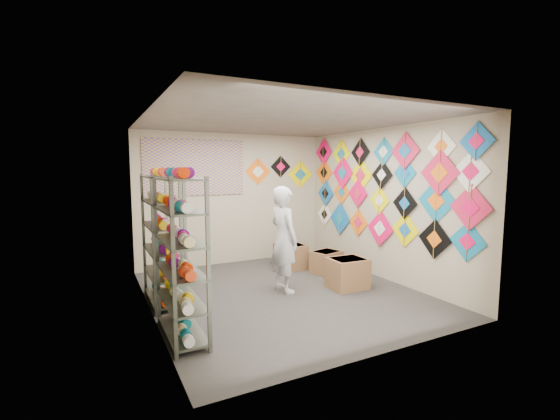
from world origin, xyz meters
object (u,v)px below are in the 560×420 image
shelf_rack_back (161,239)px  carton_c (291,256)px  shelf_rack_front (180,258)px  shopkeeper (284,239)px  carton_b (326,262)px  carton_a (347,273)px

shelf_rack_back → carton_c: size_ratio=3.41×
shelf_rack_front → shopkeeper: bearing=26.9°
shelf_rack_back → carton_b: shelf_rack_back is taller
carton_b → shelf_rack_front: bearing=-170.2°
carton_a → carton_b: 0.92m
shelf_rack_front → carton_b: size_ratio=3.66×
shelf_rack_back → shopkeeper: size_ratio=1.11×
shopkeeper → carton_b: (1.20, 0.55, -0.64)m
shelf_rack_back → carton_a: size_ratio=3.18×
shelf_rack_front → carton_a: shelf_rack_front is taller
shopkeeper → shelf_rack_back: bearing=72.9°
carton_a → carton_b: (0.19, 0.90, -0.04)m
carton_a → carton_c: 1.53m
carton_a → shopkeeper: bearing=163.7°
shopkeeper → carton_a: 1.23m
shelf_rack_front → carton_c: size_ratio=3.41×
shelf_rack_front → shelf_rack_back: same height
shopkeeper → carton_b: bearing=-71.2°
shelf_rack_front → shelf_rack_back: size_ratio=1.00×
shelf_rack_front → shopkeeper: 2.06m
shopkeeper → carton_a: shopkeeper is taller
carton_c → shelf_rack_front: bearing=-141.9°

